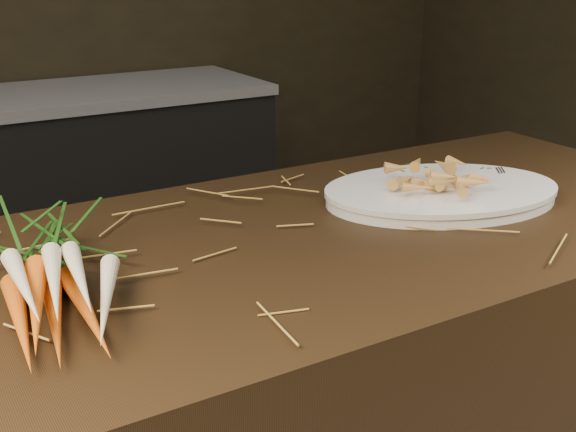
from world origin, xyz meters
name	(u,v)px	position (x,y,z in m)	size (l,w,h in m)	color
back_counter	(42,199)	(0.30, 2.18, 0.42)	(1.82, 0.62, 0.84)	black
straw_bedding	(97,274)	(0.00, 0.30, 0.91)	(1.40, 0.60, 0.02)	olive
root_veg_bunch	(47,260)	(-0.06, 0.31, 0.94)	(0.20, 0.47, 0.08)	#CE3C00
serving_platter	(441,195)	(0.66, 0.31, 0.91)	(0.45, 0.30, 0.02)	white
roasted_veg_heap	(443,176)	(0.66, 0.31, 0.95)	(0.22, 0.16, 0.05)	#BD8E3A
serving_fork	(523,185)	(0.81, 0.25, 0.93)	(0.01, 0.17, 0.00)	silver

